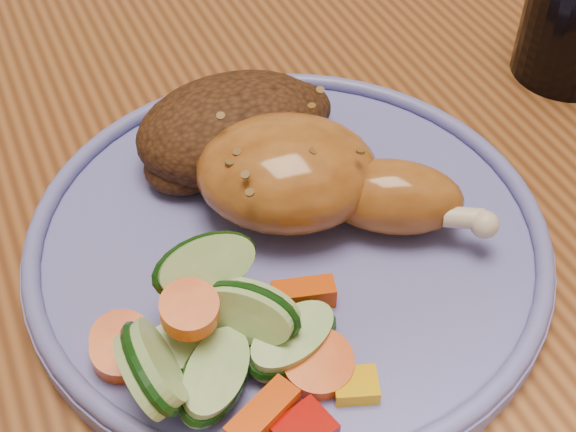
{
  "coord_description": "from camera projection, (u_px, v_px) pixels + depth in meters",
  "views": [
    {
      "loc": [
        -0.17,
        -0.41,
        1.08
      ],
      "look_at": [
        -0.05,
        -0.14,
        0.78
      ],
      "focal_mm": 50.0,
      "sensor_mm": 36.0,
      "label": 1
    }
  ],
  "objects": [
    {
      "name": "chicken_leg",
      "position": [
        313.0,
        178.0,
        0.43
      ],
      "size": [
        0.15,
        0.14,
        0.05
      ],
      "color": "#A76023",
      "rests_on": "plate"
    },
    {
      "name": "rice_pilaf",
      "position": [
        237.0,
        128.0,
        0.47
      ],
      "size": [
        0.12,
        0.08,
        0.05
      ],
      "color": "#3F220F",
      "rests_on": "plate"
    },
    {
      "name": "plate_rim",
      "position": [
        288.0,
        229.0,
        0.43
      ],
      "size": [
        0.28,
        0.28,
        0.01
      ],
      "primitive_type": "torus",
      "color": "#6264B1",
      "rests_on": "plate"
    },
    {
      "name": "vegetable_pile",
      "position": [
        219.0,
        339.0,
        0.37
      ],
      "size": [
        0.12,
        0.12,
        0.06
      ],
      "color": "#A50A05",
      "rests_on": "plate"
    },
    {
      "name": "plate",
      "position": [
        288.0,
        242.0,
        0.44
      ],
      "size": [
        0.29,
        0.29,
        0.01
      ],
      "primitive_type": "cylinder",
      "color": "#6264B1",
      "rests_on": "dining_table"
    },
    {
      "name": "dining_table",
      "position": [
        273.0,
        172.0,
        0.61
      ],
      "size": [
        0.9,
        1.4,
        0.75
      ],
      "color": "brown",
      "rests_on": "ground"
    }
  ]
}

